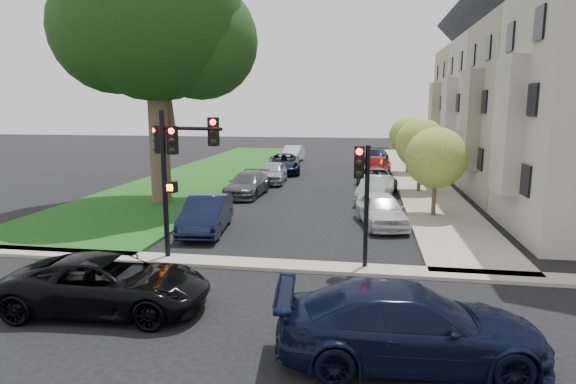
# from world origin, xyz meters

# --- Properties ---
(ground) EXTENTS (140.00, 140.00, 0.00)m
(ground) POSITION_xyz_m (0.00, 0.00, 0.00)
(ground) COLOR black
(ground) RESTS_ON ground
(grass_strip) EXTENTS (8.00, 44.00, 0.12)m
(grass_strip) POSITION_xyz_m (-9.00, 24.00, 0.06)
(grass_strip) COLOR #14470F
(grass_strip) RESTS_ON ground
(sidewalk_right) EXTENTS (3.50, 44.00, 0.12)m
(sidewalk_right) POSITION_xyz_m (6.75, 24.00, 0.06)
(sidewalk_right) COLOR gray
(sidewalk_right) RESTS_ON ground
(sidewalk_cross) EXTENTS (60.00, 1.00, 0.12)m
(sidewalk_cross) POSITION_xyz_m (0.00, 2.00, 0.06)
(sidewalk_cross) COLOR gray
(sidewalk_cross) RESTS_ON ground
(house_b) EXTENTS (7.70, 7.55, 15.97)m
(house_b) POSITION_xyz_m (12.45, 15.50, 6.93)
(house_b) COLOR #7F735A
(house_b) RESTS_ON ground
(house_c) EXTENTS (7.70, 7.55, 15.97)m
(house_c) POSITION_xyz_m (12.45, 23.00, 6.93)
(house_c) COLOR beige
(house_c) RESTS_ON ground
(house_d) EXTENTS (7.70, 7.55, 15.97)m
(house_d) POSITION_xyz_m (12.45, 30.50, 6.93)
(house_d) COLOR tan
(house_d) RESTS_ON ground
(eucalyptus) EXTENTS (10.41, 9.44, 14.75)m
(eucalyptus) POSITION_xyz_m (-8.10, 11.39, 10.07)
(eucalyptus) COLOR brown
(eucalyptus) RESTS_ON ground
(small_tree_a) EXTENTS (2.88, 2.88, 4.32)m
(small_tree_a) POSITION_xyz_m (6.20, 10.29, 2.87)
(small_tree_a) COLOR brown
(small_tree_a) RESTS_ON ground
(small_tree_b) EXTENTS (3.04, 3.04, 4.56)m
(small_tree_b) POSITION_xyz_m (6.20, 17.04, 3.03)
(small_tree_b) COLOR brown
(small_tree_b) RESTS_ON ground
(small_tree_c) EXTENTS (3.01, 3.01, 4.52)m
(small_tree_c) POSITION_xyz_m (6.20, 25.68, 3.01)
(small_tree_c) COLOR brown
(small_tree_c) RESTS_ON ground
(traffic_signal_main) EXTENTS (2.51, 0.74, 5.13)m
(traffic_signal_main) POSITION_xyz_m (-3.40, 2.23, 3.54)
(traffic_signal_main) COLOR black
(traffic_signal_main) RESTS_ON ground
(traffic_signal_secondary) EXTENTS (0.51, 0.41, 4.07)m
(traffic_signal_secondary) POSITION_xyz_m (2.86, 2.19, 2.84)
(traffic_signal_secondary) COLOR black
(traffic_signal_secondary) RESTS_ON ground
(car_cross_near) EXTENTS (5.39, 2.77, 1.45)m
(car_cross_near) POSITION_xyz_m (-3.58, -2.09, 0.73)
(car_cross_near) COLOR black
(car_cross_near) RESTS_ON ground
(car_cross_far) EXTENTS (5.77, 2.84, 1.61)m
(car_cross_far) POSITION_xyz_m (3.92, -3.48, 0.81)
(car_cross_far) COLOR black
(car_cross_far) RESTS_ON ground
(car_parked_0) EXTENTS (2.58, 4.62, 1.49)m
(car_parked_0) POSITION_xyz_m (3.68, 8.24, 0.74)
(car_parked_0) COLOR silver
(car_parked_0) RESTS_ON ground
(car_parked_1) EXTENTS (2.27, 4.54, 1.43)m
(car_parked_1) POSITION_xyz_m (3.51, 13.80, 0.71)
(car_parked_1) COLOR #999BA0
(car_parked_1) RESTS_ON ground
(car_parked_2) EXTENTS (2.71, 4.91, 1.30)m
(car_parked_2) POSITION_xyz_m (3.65, 18.27, 0.65)
(car_parked_2) COLOR #3F4247
(car_parked_2) RESTS_ON ground
(car_parked_3) EXTENTS (2.72, 4.90, 1.58)m
(car_parked_3) POSITION_xyz_m (3.72, 23.93, 0.79)
(car_parked_3) COLOR maroon
(car_parked_3) RESTS_ON ground
(car_parked_4) EXTENTS (2.74, 5.14, 1.42)m
(car_parked_4) POSITION_xyz_m (3.85, 31.53, 0.71)
(car_parked_4) COLOR black
(car_parked_4) RESTS_ON ground
(car_parked_5) EXTENTS (2.14, 4.76, 1.52)m
(car_parked_5) POSITION_xyz_m (-3.66, 5.98, 0.76)
(car_parked_5) COLOR black
(car_parked_5) RESTS_ON ground
(car_parked_6) EXTENTS (2.14, 4.85, 1.39)m
(car_parked_6) POSITION_xyz_m (-3.97, 14.39, 0.69)
(car_parked_6) COLOR #3F4247
(car_parked_6) RESTS_ON ground
(car_parked_7) EXTENTS (2.00, 4.44, 1.48)m
(car_parked_7) POSITION_xyz_m (-3.40, 19.40, 0.74)
(car_parked_7) COLOR #999BA0
(car_parked_7) RESTS_ON ground
(car_parked_8) EXTENTS (3.33, 5.85, 1.54)m
(car_parked_8) POSITION_xyz_m (-3.52, 24.65, 0.77)
(car_parked_8) COLOR black
(car_parked_8) RESTS_ON ground
(car_parked_9) EXTENTS (1.82, 4.69, 1.52)m
(car_parked_9) POSITION_xyz_m (-3.99, 32.51, 0.76)
(car_parked_9) COLOR silver
(car_parked_9) RESTS_ON ground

